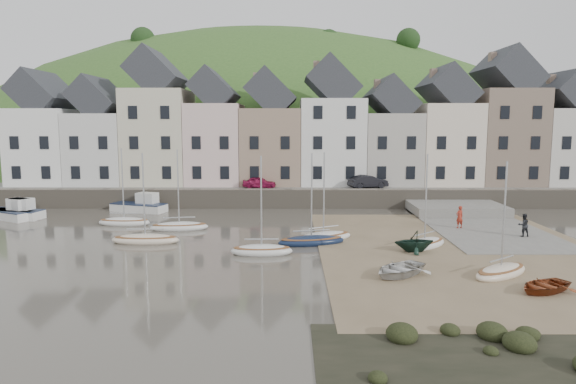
{
  "coord_description": "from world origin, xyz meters",
  "views": [
    {
      "loc": [
        0.2,
        -31.96,
        8.07
      ],
      "look_at": [
        0.0,
        6.0,
        3.0
      ],
      "focal_mm": 32.37,
      "sensor_mm": 36.0,
      "label": 1
    }
  ],
  "objects_px": {
    "rowboat_red": "(544,286)",
    "car_right": "(368,182)",
    "rowboat_white": "(399,269)",
    "sailboat_0": "(124,222)",
    "person_red": "(460,217)",
    "person_dark": "(524,225)",
    "car_left": "(259,182)",
    "rowboat_green": "(414,241)"
  },
  "relations": [
    {
      "from": "sailboat_0",
      "to": "car_left",
      "type": "relative_size",
      "value": 1.91
    },
    {
      "from": "rowboat_white",
      "to": "person_red",
      "type": "height_order",
      "value": "person_red"
    },
    {
      "from": "sailboat_0",
      "to": "person_red",
      "type": "bearing_deg",
      "value": -3.68
    },
    {
      "from": "person_dark",
      "to": "car_right",
      "type": "relative_size",
      "value": 0.41
    },
    {
      "from": "sailboat_0",
      "to": "person_red",
      "type": "height_order",
      "value": "sailboat_0"
    },
    {
      "from": "rowboat_green",
      "to": "car_right",
      "type": "bearing_deg",
      "value": 170.89
    },
    {
      "from": "sailboat_0",
      "to": "rowboat_red",
      "type": "height_order",
      "value": "sailboat_0"
    },
    {
      "from": "rowboat_red",
      "to": "car_right",
      "type": "bearing_deg",
      "value": 159.95
    },
    {
      "from": "rowboat_white",
      "to": "person_red",
      "type": "bearing_deg",
      "value": 107.55
    },
    {
      "from": "rowboat_red",
      "to": "rowboat_green",
      "type": "bearing_deg",
      "value": -179.88
    },
    {
      "from": "rowboat_white",
      "to": "sailboat_0",
      "type": "bearing_deg",
      "value": -168.53
    },
    {
      "from": "rowboat_red",
      "to": "car_right",
      "type": "xyz_separation_m",
      "value": [
        -4.37,
        27.48,
        1.89
      ]
    },
    {
      "from": "car_left",
      "to": "car_right",
      "type": "bearing_deg",
      "value": -82.36
    },
    {
      "from": "sailboat_0",
      "to": "car_right",
      "type": "relative_size",
      "value": 1.59
    },
    {
      "from": "rowboat_white",
      "to": "car_right",
      "type": "bearing_deg",
      "value": 133.14
    },
    {
      "from": "rowboat_red",
      "to": "person_dark",
      "type": "xyz_separation_m",
      "value": [
        4.31,
        11.94,
        0.57
      ]
    },
    {
      "from": "rowboat_white",
      "to": "rowboat_red",
      "type": "xyz_separation_m",
      "value": [
        6.38,
        -2.63,
        -0.05
      ]
    },
    {
      "from": "rowboat_green",
      "to": "person_dark",
      "type": "bearing_deg",
      "value": 106.35
    },
    {
      "from": "rowboat_red",
      "to": "person_red",
      "type": "bearing_deg",
      "value": 147.98
    },
    {
      "from": "person_dark",
      "to": "car_right",
      "type": "height_order",
      "value": "car_right"
    },
    {
      "from": "person_dark",
      "to": "car_right",
      "type": "xyz_separation_m",
      "value": [
        -8.68,
        15.54,
        1.32
      ]
    },
    {
      "from": "sailboat_0",
      "to": "rowboat_green",
      "type": "relative_size",
      "value": 2.5
    },
    {
      "from": "person_dark",
      "to": "car_left",
      "type": "height_order",
      "value": "car_left"
    },
    {
      "from": "car_left",
      "to": "sailboat_0",
      "type": "bearing_deg",
      "value": 144.7
    },
    {
      "from": "sailboat_0",
      "to": "rowboat_white",
      "type": "height_order",
      "value": "sailboat_0"
    },
    {
      "from": "rowboat_white",
      "to": "person_dark",
      "type": "height_order",
      "value": "person_dark"
    },
    {
      "from": "rowboat_green",
      "to": "person_dark",
      "type": "height_order",
      "value": "person_dark"
    },
    {
      "from": "sailboat_0",
      "to": "rowboat_green",
      "type": "xyz_separation_m",
      "value": [
        21.0,
        -8.77,
        0.46
      ]
    },
    {
      "from": "rowboat_white",
      "to": "person_dark",
      "type": "relative_size",
      "value": 2.14
    },
    {
      "from": "car_right",
      "to": "car_left",
      "type": "bearing_deg",
      "value": 70.64
    },
    {
      "from": "sailboat_0",
      "to": "person_dark",
      "type": "bearing_deg",
      "value": -8.88
    },
    {
      "from": "rowboat_white",
      "to": "rowboat_green",
      "type": "relative_size",
      "value": 1.38
    },
    {
      "from": "person_dark",
      "to": "person_red",
      "type": "bearing_deg",
      "value": -44.02
    },
    {
      "from": "person_red",
      "to": "car_left",
      "type": "relative_size",
      "value": 0.51
    },
    {
      "from": "person_dark",
      "to": "rowboat_white",
      "type": "bearing_deg",
      "value": 36.81
    },
    {
      "from": "rowboat_white",
      "to": "car_left",
      "type": "distance_m",
      "value": 26.43
    },
    {
      "from": "car_left",
      "to": "rowboat_red",
      "type": "bearing_deg",
      "value": -143.38
    },
    {
      "from": "person_dark",
      "to": "rowboat_green",
      "type": "bearing_deg",
      "value": 21.25
    },
    {
      "from": "rowboat_green",
      "to": "car_left",
      "type": "distance_m",
      "value": 22.51
    },
    {
      "from": "rowboat_red",
      "to": "car_left",
      "type": "height_order",
      "value": "car_left"
    },
    {
      "from": "person_red",
      "to": "car_right",
      "type": "xyz_separation_m",
      "value": [
        -5.13,
        12.58,
        1.29
      ]
    },
    {
      "from": "rowboat_white",
      "to": "person_red",
      "type": "xyz_separation_m",
      "value": [
        7.14,
        12.26,
        0.55
      ]
    }
  ]
}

